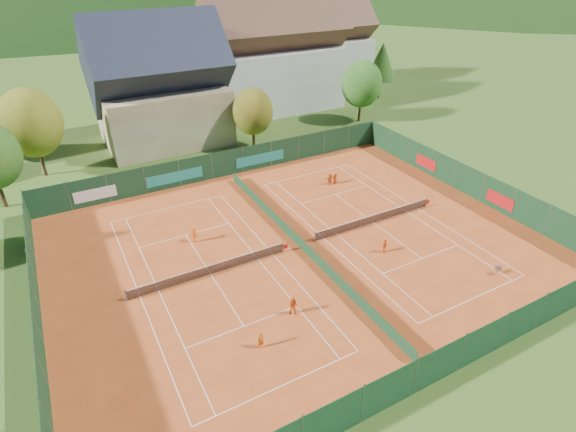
{
  "coord_description": "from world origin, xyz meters",
  "views": [
    {
      "loc": [
        -16.06,
        -27.32,
        22.03
      ],
      "look_at": [
        0.0,
        2.0,
        2.0
      ],
      "focal_mm": 28.0,
      "sensor_mm": 36.0,
      "label": 1
    }
  ],
  "objects_px": {
    "player_right_far_b": "(330,179)",
    "ball_hopper": "(498,269)",
    "player_right_far_a": "(335,178)",
    "player_left_near": "(261,340)",
    "player_left_mid": "(294,307)",
    "chalet": "(160,90)",
    "player_right_near": "(385,246)",
    "hotel_block_b": "(322,48)",
    "hotel_block_a": "(273,59)",
    "player_left_far": "(194,234)"
  },
  "relations": [
    {
      "from": "player_right_far_b",
      "to": "player_left_mid",
      "type": "bearing_deg",
      "value": 53.12
    },
    {
      "from": "player_right_far_a",
      "to": "player_left_near",
      "type": "bearing_deg",
      "value": 29.64
    },
    {
      "from": "hotel_block_a",
      "to": "player_left_mid",
      "type": "xyz_separation_m",
      "value": [
        -20.51,
        -43.03,
        -6.65
      ]
    },
    {
      "from": "hotel_block_a",
      "to": "hotel_block_b",
      "type": "height_order",
      "value": "hotel_block_a"
    },
    {
      "from": "hotel_block_b",
      "to": "player_right_far_a",
      "type": "relative_size",
      "value": 13.8
    },
    {
      "from": "player_left_far",
      "to": "player_right_far_b",
      "type": "xyz_separation_m",
      "value": [
        16.34,
        3.58,
        -0.1
      ]
    },
    {
      "from": "ball_hopper",
      "to": "player_right_far_b",
      "type": "bearing_deg",
      "value": 98.76
    },
    {
      "from": "player_left_mid",
      "to": "player_left_near",
      "type": "bearing_deg",
      "value": -116.87
    },
    {
      "from": "hotel_block_b",
      "to": "player_right_far_b",
      "type": "bearing_deg",
      "value": -121.0
    },
    {
      "from": "player_left_near",
      "to": "player_right_near",
      "type": "relative_size",
      "value": 1.03
    },
    {
      "from": "hotel_block_a",
      "to": "player_right_far_a",
      "type": "distance_m",
      "value": 29.04
    },
    {
      "from": "chalet",
      "to": "player_left_far",
      "type": "bearing_deg",
      "value": -100.47
    },
    {
      "from": "player_right_near",
      "to": "player_right_far_b",
      "type": "height_order",
      "value": "player_right_far_b"
    },
    {
      "from": "player_right_near",
      "to": "hotel_block_a",
      "type": "bearing_deg",
      "value": 49.0
    },
    {
      "from": "ball_hopper",
      "to": "player_left_mid",
      "type": "xyz_separation_m",
      "value": [
        -16.22,
        3.73,
        0.18
      ]
    },
    {
      "from": "chalet",
      "to": "player_right_far_b",
      "type": "distance_m",
      "value": 25.13
    },
    {
      "from": "player_left_near",
      "to": "player_right_near",
      "type": "distance_m",
      "value": 14.36
    },
    {
      "from": "chalet",
      "to": "player_right_far_b",
      "type": "relative_size",
      "value": 12.45
    },
    {
      "from": "player_left_far",
      "to": "player_right_near",
      "type": "bearing_deg",
      "value": -179.4
    },
    {
      "from": "player_right_far_b",
      "to": "chalet",
      "type": "bearing_deg",
      "value": -57.89
    },
    {
      "from": "hotel_block_a",
      "to": "player_right_far_a",
      "type": "bearing_deg",
      "value": -103.48
    },
    {
      "from": "player_left_mid",
      "to": "hotel_block_b",
      "type": "bearing_deg",
      "value": 92.77
    },
    {
      "from": "player_left_near",
      "to": "player_right_near",
      "type": "xyz_separation_m",
      "value": [
        13.63,
        4.5,
        -0.02
      ]
    },
    {
      "from": "player_right_near",
      "to": "player_right_far_a",
      "type": "distance_m",
      "value": 13.19
    },
    {
      "from": "player_left_far",
      "to": "player_right_far_b",
      "type": "relative_size",
      "value": 1.15
    },
    {
      "from": "hotel_block_a",
      "to": "player_left_near",
      "type": "distance_m",
      "value": 51.05
    },
    {
      "from": "hotel_block_a",
      "to": "player_right_far_b",
      "type": "relative_size",
      "value": 16.61
    },
    {
      "from": "player_left_mid",
      "to": "player_right_near",
      "type": "bearing_deg",
      "value": 52.39
    },
    {
      "from": "player_left_near",
      "to": "player_right_far_a",
      "type": "bearing_deg",
      "value": 37.02
    },
    {
      "from": "player_right_far_a",
      "to": "player_left_far",
      "type": "bearing_deg",
      "value": -3.64
    },
    {
      "from": "ball_hopper",
      "to": "player_left_near",
      "type": "distance_m",
      "value": 19.63
    },
    {
      "from": "chalet",
      "to": "player_right_near",
      "type": "distance_m",
      "value": 35.78
    },
    {
      "from": "player_right_far_a",
      "to": "chalet",
      "type": "bearing_deg",
      "value": -75.26
    },
    {
      "from": "chalet",
      "to": "player_left_mid",
      "type": "relative_size",
      "value": 10.99
    },
    {
      "from": "player_left_mid",
      "to": "chalet",
      "type": "bearing_deg",
      "value": 124.5
    },
    {
      "from": "hotel_block_b",
      "to": "ball_hopper",
      "type": "distance_m",
      "value": 58.05
    },
    {
      "from": "chalet",
      "to": "player_left_far",
      "type": "height_order",
      "value": "chalet"
    },
    {
      "from": "chalet",
      "to": "player_left_near",
      "type": "relative_size",
      "value": 12.16
    },
    {
      "from": "hotel_block_b",
      "to": "player_left_near",
      "type": "relative_size",
      "value": 12.97
    },
    {
      "from": "player_right_near",
      "to": "player_right_far_b",
      "type": "relative_size",
      "value": 1.0
    },
    {
      "from": "hotel_block_a",
      "to": "ball_hopper",
      "type": "distance_m",
      "value": 47.45
    },
    {
      "from": "hotel_block_a",
      "to": "player_left_mid",
      "type": "height_order",
      "value": "hotel_block_a"
    },
    {
      "from": "player_right_far_b",
      "to": "hotel_block_b",
      "type": "bearing_deg",
      "value": -117.61
    },
    {
      "from": "chalet",
      "to": "player_left_far",
      "type": "distance_m",
      "value": 26.08
    },
    {
      "from": "chalet",
      "to": "player_right_far_b",
      "type": "xyz_separation_m",
      "value": [
        11.73,
        -21.4,
        -5.97
      ]
    },
    {
      "from": "player_right_near",
      "to": "chalet",
      "type": "bearing_deg",
      "value": 77.71
    },
    {
      "from": "player_left_far",
      "to": "player_left_mid",
      "type": "bearing_deg",
      "value": 139.33
    },
    {
      "from": "chalet",
      "to": "player_right_far_b",
      "type": "bearing_deg",
      "value": -61.28
    },
    {
      "from": "player_left_near",
      "to": "ball_hopper",
      "type": "bearing_deg",
      "value": -14.09
    },
    {
      "from": "player_right_far_b",
      "to": "ball_hopper",
      "type": "bearing_deg",
      "value": 102.16
    }
  ]
}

